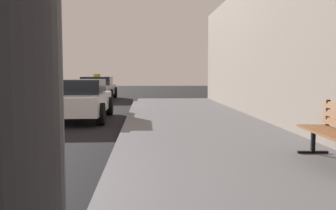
% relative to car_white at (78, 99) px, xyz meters
% --- Properties ---
extents(sidewalk, '(4.00, 32.00, 0.15)m').
position_rel_car_white_xyz_m(sidewalk, '(3.56, -8.34, -0.57)').
color(sidewalk, slate).
rests_on(sidewalk, ground_plane).
extents(car_white, '(1.95, 4.06, 1.27)m').
position_rel_car_white_xyz_m(car_white, '(0.00, 0.00, 0.00)').
color(car_white, white).
rests_on(car_white, ground_plane).
extents(car_silver, '(2.03, 4.36, 1.43)m').
position_rel_car_white_xyz_m(car_silver, '(-0.59, 9.26, 0.00)').
color(car_silver, '#B7B7BF').
rests_on(car_silver, ground_plane).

